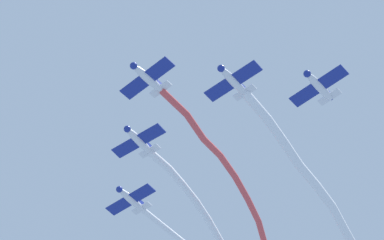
# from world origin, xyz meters

# --- Properties ---
(airplane_lead) EXTENTS (5.91, 4.45, 1.46)m
(airplane_lead) POSITION_xyz_m (4.31, 0.43, 59.58)
(airplane_lead) COLOR silver
(smoke_trail_lead) EXTENTS (12.14, 26.87, 1.59)m
(smoke_trail_lead) POSITION_xyz_m (9.30, -15.17, 59.19)
(smoke_trail_lead) COLOR #DB4C4C
(airplane_left_wing) EXTENTS (5.93, 4.48, 1.46)m
(airplane_left_wing) POSITION_xyz_m (-0.56, -5.73, 59.58)
(airplane_left_wing) COLOR silver
(smoke_trail_left_wing) EXTENTS (7.33, 22.42, 3.08)m
(smoke_trail_left_wing) POSITION_xyz_m (2.64, -18.63, 58.58)
(smoke_trail_left_wing) COLOR white
(airplane_right_wing) EXTENTS (5.94, 4.52, 1.46)m
(airplane_right_wing) POSITION_xyz_m (10.93, -3.77, 59.88)
(airplane_right_wing) COLOR silver
(smoke_trail_right_wing) EXTENTS (12.17, 25.96, 1.93)m
(smoke_trail_right_wing) POSITION_xyz_m (16.39, -18.61, 59.50)
(smoke_trail_right_wing) COLOR white
(airplane_slot) EXTENTS (5.91, 4.46, 1.46)m
(airplane_slot) POSITION_xyz_m (-5.42, -11.88, 59.28)
(airplane_slot) COLOR silver
(airplane_trail) EXTENTS (5.94, 4.50, 1.46)m
(airplane_trail) POSITION_xyz_m (17.56, -7.96, 59.58)
(airplane_trail) COLOR silver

